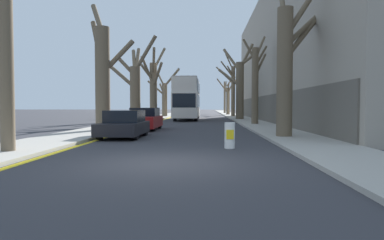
{
  "coord_description": "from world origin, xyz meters",
  "views": [
    {
      "loc": [
        1.21,
        -8.93,
        1.5
      ],
      "look_at": [
        -0.24,
        23.47,
        0.2
      ],
      "focal_mm": 32.0,
      "sensor_mm": 36.0,
      "label": 1
    }
  ],
  "objects_px": {
    "street_tree_right_4": "(228,98)",
    "double_decker_bus": "(187,97)",
    "parked_car_1": "(145,119)",
    "street_tree_right_5": "(225,95)",
    "street_tree_left_3": "(153,86)",
    "traffic_bollard": "(230,135)",
    "street_tree_left_0": "(7,16)",
    "street_tree_right_0": "(287,64)",
    "street_tree_right_2": "(239,86)",
    "street_tree_right_1": "(255,82)",
    "street_tree_left_1": "(103,73)",
    "parked_car_0": "(124,125)",
    "street_tree_left_4": "(165,95)",
    "street_tree_left_2": "(135,86)",
    "street_tree_right_3": "(232,88)"
  },
  "relations": [
    {
      "from": "street_tree_right_4",
      "to": "parked_car_0",
      "type": "distance_m",
      "value": 43.36
    },
    {
      "from": "street_tree_left_0",
      "to": "parked_car_0",
      "type": "distance_m",
      "value": 7.29
    },
    {
      "from": "traffic_bollard",
      "to": "parked_car_1",
      "type": "bearing_deg",
      "value": 116.86
    },
    {
      "from": "street_tree_right_5",
      "to": "street_tree_left_2",
      "type": "bearing_deg",
      "value": -103.13
    },
    {
      "from": "parked_car_0",
      "to": "traffic_bollard",
      "type": "bearing_deg",
      "value": -40.28
    },
    {
      "from": "street_tree_left_3",
      "to": "street_tree_right_3",
      "type": "xyz_separation_m",
      "value": [
        9.48,
        10.52,
        0.35
      ]
    },
    {
      "from": "street_tree_right_5",
      "to": "double_decker_bus",
      "type": "bearing_deg",
      "value": -100.38
    },
    {
      "from": "street_tree_left_3",
      "to": "street_tree_left_4",
      "type": "relative_size",
      "value": 1.19
    },
    {
      "from": "street_tree_left_0",
      "to": "street_tree_left_2",
      "type": "relative_size",
      "value": 1.3
    },
    {
      "from": "street_tree_left_0",
      "to": "street_tree_right_3",
      "type": "relative_size",
      "value": 1.07
    },
    {
      "from": "street_tree_right_1",
      "to": "street_tree_right_0",
      "type": "bearing_deg",
      "value": -90.58
    },
    {
      "from": "street_tree_left_3",
      "to": "street_tree_right_5",
      "type": "relative_size",
      "value": 1.07
    },
    {
      "from": "street_tree_right_4",
      "to": "double_decker_bus",
      "type": "xyz_separation_m",
      "value": [
        -5.78,
        -20.73,
        -0.4
      ]
    },
    {
      "from": "street_tree_left_3",
      "to": "street_tree_left_4",
      "type": "height_order",
      "value": "street_tree_left_3"
    },
    {
      "from": "street_tree_left_0",
      "to": "double_decker_bus",
      "type": "bearing_deg",
      "value": 81.89
    },
    {
      "from": "street_tree_left_2",
      "to": "street_tree_right_3",
      "type": "xyz_separation_m",
      "value": [
        9.6,
        19.92,
        0.96
      ]
    },
    {
      "from": "street_tree_right_4",
      "to": "parked_car_0",
      "type": "xyz_separation_m",
      "value": [
        -7.57,
        -42.63,
        -2.28
      ]
    },
    {
      "from": "street_tree_left_3",
      "to": "street_tree_right_1",
      "type": "bearing_deg",
      "value": -46.89
    },
    {
      "from": "street_tree_left_3",
      "to": "street_tree_right_0",
      "type": "distance_m",
      "value": 23.77
    },
    {
      "from": "street_tree_left_2",
      "to": "traffic_bollard",
      "type": "xyz_separation_m",
      "value": [
        6.9,
        -16.26,
        -2.7
      ]
    },
    {
      "from": "street_tree_right_5",
      "to": "parked_car_1",
      "type": "xyz_separation_m",
      "value": [
        -7.71,
        -48.81,
        -3.08
      ]
    },
    {
      "from": "street_tree_right_3",
      "to": "double_decker_bus",
      "type": "height_order",
      "value": "street_tree_right_3"
    },
    {
      "from": "street_tree_right_4",
      "to": "double_decker_bus",
      "type": "relative_size",
      "value": 0.54
    },
    {
      "from": "street_tree_right_5",
      "to": "parked_car_0",
      "type": "relative_size",
      "value": 1.99
    },
    {
      "from": "street_tree_right_0",
      "to": "street_tree_right_2",
      "type": "bearing_deg",
      "value": 90.45
    },
    {
      "from": "street_tree_right_0",
      "to": "street_tree_left_4",
      "type": "bearing_deg",
      "value": 106.91
    },
    {
      "from": "street_tree_left_0",
      "to": "traffic_bollard",
      "type": "relative_size",
      "value": 10.34
    },
    {
      "from": "street_tree_left_1",
      "to": "double_decker_bus",
      "type": "relative_size",
      "value": 0.67
    },
    {
      "from": "street_tree_left_3",
      "to": "traffic_bollard",
      "type": "relative_size",
      "value": 8.96
    },
    {
      "from": "street_tree_right_5",
      "to": "double_decker_bus",
      "type": "distance_m",
      "value": 32.88
    },
    {
      "from": "street_tree_right_3",
      "to": "street_tree_right_5",
      "type": "height_order",
      "value": "street_tree_right_3"
    },
    {
      "from": "street_tree_right_2",
      "to": "street_tree_left_2",
      "type": "bearing_deg",
      "value": -135.64
    },
    {
      "from": "street_tree_right_4",
      "to": "parked_car_1",
      "type": "distance_m",
      "value": 38.05
    },
    {
      "from": "street_tree_left_0",
      "to": "street_tree_right_1",
      "type": "relative_size",
      "value": 1.31
    },
    {
      "from": "street_tree_left_3",
      "to": "street_tree_left_0",
      "type": "bearing_deg",
      "value": -90.39
    },
    {
      "from": "street_tree_left_4",
      "to": "street_tree_right_3",
      "type": "distance_m",
      "value": 9.56
    },
    {
      "from": "street_tree_left_2",
      "to": "street_tree_right_1",
      "type": "bearing_deg",
      "value": -6.18
    },
    {
      "from": "parked_car_1",
      "to": "street_tree_right_5",
      "type": "bearing_deg",
      "value": 81.03
    },
    {
      "from": "street_tree_left_1",
      "to": "parked_car_0",
      "type": "distance_m",
      "value": 5.07
    },
    {
      "from": "parked_car_1",
      "to": "traffic_bollard",
      "type": "xyz_separation_m",
      "value": [
        4.8,
        -9.49,
        -0.21
      ]
    },
    {
      "from": "street_tree_left_0",
      "to": "double_decker_bus",
      "type": "distance_m",
      "value": 28.16
    },
    {
      "from": "street_tree_left_2",
      "to": "street_tree_right_1",
      "type": "height_order",
      "value": "street_tree_left_2"
    },
    {
      "from": "street_tree_left_1",
      "to": "traffic_bollard",
      "type": "xyz_separation_m",
      "value": [
        6.94,
        -7.69,
        -2.99
      ]
    },
    {
      "from": "street_tree_left_1",
      "to": "street_tree_left_4",
      "type": "relative_size",
      "value": 1.12
    },
    {
      "from": "street_tree_left_2",
      "to": "street_tree_right_3",
      "type": "distance_m",
      "value": 22.13
    },
    {
      "from": "street_tree_left_2",
      "to": "parked_car_1",
      "type": "xyz_separation_m",
      "value": [
        2.1,
        -6.78,
        -2.49
      ]
    },
    {
      "from": "street_tree_left_4",
      "to": "street_tree_right_1",
      "type": "distance_m",
      "value": 22.95
    },
    {
      "from": "street_tree_left_3",
      "to": "street_tree_right_3",
      "type": "distance_m",
      "value": 14.17
    },
    {
      "from": "street_tree_left_0",
      "to": "parked_car_1",
      "type": "xyz_separation_m",
      "value": [
        2.17,
        11.34,
        -3.6
      ]
    },
    {
      "from": "street_tree_right_0",
      "to": "street_tree_right_4",
      "type": "xyz_separation_m",
      "value": [
        -0.14,
        42.75,
        -0.58
      ]
    }
  ]
}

